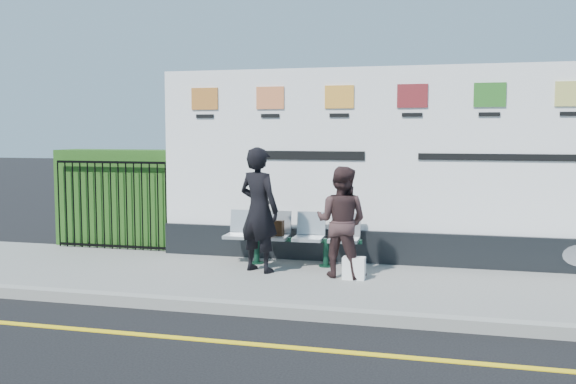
# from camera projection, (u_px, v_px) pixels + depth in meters

# --- Properties ---
(ground) EXTENTS (80.00, 80.00, 0.00)m
(ground) POSITION_uv_depth(u_px,v_px,m) (331.00, 351.00, 6.26)
(ground) COLOR black
(pavement) EXTENTS (14.00, 3.00, 0.12)m
(pavement) POSITION_uv_depth(u_px,v_px,m) (365.00, 286.00, 8.66)
(pavement) COLOR gray
(pavement) RESTS_ON ground
(kerb) EXTENTS (14.00, 0.18, 0.14)m
(kerb) POSITION_uv_depth(u_px,v_px,m) (348.00, 316.00, 7.21)
(kerb) COLOR gray
(kerb) RESTS_ON ground
(yellow_line) EXTENTS (14.00, 0.10, 0.01)m
(yellow_line) POSITION_uv_depth(u_px,v_px,m) (331.00, 351.00, 6.25)
(yellow_line) COLOR yellow
(yellow_line) RESTS_ON ground
(billboard) EXTENTS (8.00, 0.30, 3.00)m
(billboard) POSITION_uv_depth(u_px,v_px,m) (411.00, 179.00, 9.71)
(billboard) COLOR black
(billboard) RESTS_ON pavement
(hedge) EXTENTS (2.35, 0.70, 1.70)m
(hedge) POSITION_uv_depth(u_px,v_px,m) (124.00, 197.00, 11.45)
(hedge) COLOR #265319
(hedge) RESTS_ON pavement
(railing) EXTENTS (2.05, 0.06, 1.54)m
(railing) POSITION_uv_depth(u_px,v_px,m) (111.00, 205.00, 11.02)
(railing) COLOR black
(railing) RESTS_ON pavement
(bench) EXTENTS (2.07, 0.61, 0.44)m
(bench) POSITION_uv_depth(u_px,v_px,m) (291.00, 251.00, 9.73)
(bench) COLOR #B5BBBF
(bench) RESTS_ON pavement
(woman_left) EXTENTS (0.77, 0.65, 1.80)m
(woman_left) POSITION_uv_depth(u_px,v_px,m) (259.00, 210.00, 9.22)
(woman_left) COLOR black
(woman_left) RESTS_ON pavement
(woman_right) EXTENTS (0.84, 0.71, 1.54)m
(woman_right) POSITION_uv_depth(u_px,v_px,m) (341.00, 222.00, 8.91)
(woman_right) COLOR #382424
(woman_right) RESTS_ON pavement
(handbag_brown) EXTENTS (0.31, 0.14, 0.24)m
(handbag_brown) POSITION_uv_depth(u_px,v_px,m) (274.00, 228.00, 9.76)
(handbag_brown) COLOR black
(handbag_brown) RESTS_ON bench
(carrier_bag_white) EXTENTS (0.31, 0.18, 0.31)m
(carrier_bag_white) POSITION_uv_depth(u_px,v_px,m) (354.00, 268.00, 8.79)
(carrier_bag_white) COLOR white
(carrier_bag_white) RESTS_ON pavement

